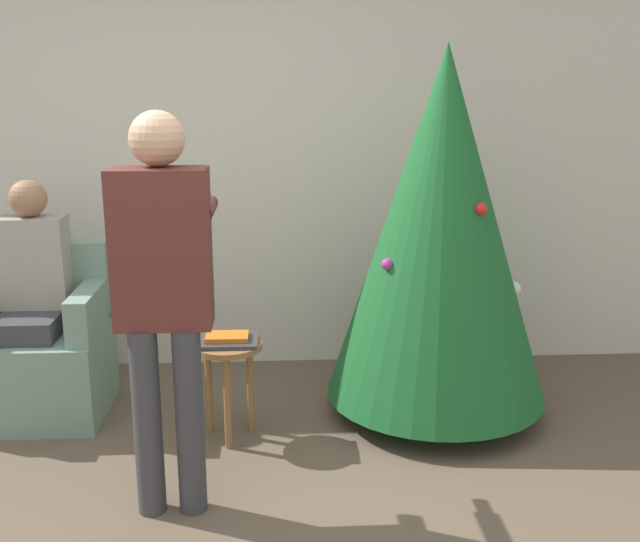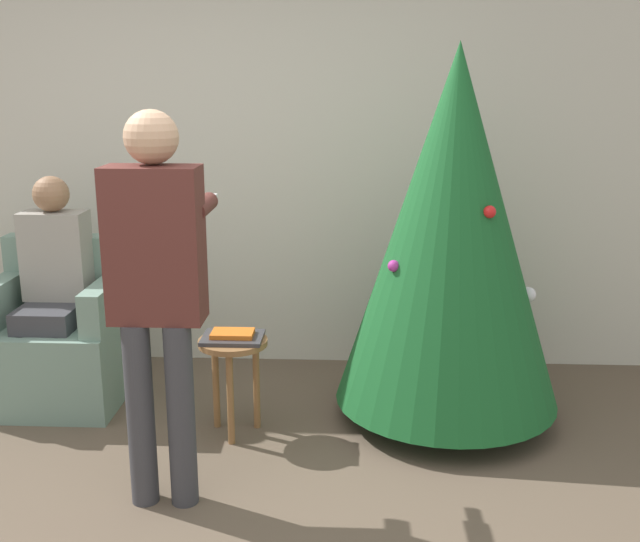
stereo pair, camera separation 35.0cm
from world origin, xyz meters
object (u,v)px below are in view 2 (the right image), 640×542
Objects in this scene: christmas_tree at (452,230)px; armchair at (60,342)px; side_stool at (233,358)px; person_seated at (53,281)px; person_standing at (157,277)px.

christmas_tree reaches higher than armchair.
christmas_tree is 1.32m from side_stool.
christmas_tree is 2.16× the size of armchair.
christmas_tree is at bearing -3.18° from person_seated.
person_standing is 0.89m from side_stool.
person_seated is (0.00, -0.02, 0.37)m from armchair.
person_seated reaches higher than side_stool.
christmas_tree is 2.31m from armchair.
side_stool is (1.07, -0.38, 0.07)m from armchair.
person_standing is at bearing -49.28° from armchair.
christmas_tree reaches higher than side_stool.
side_stool is at bearing -18.73° from person_seated.
armchair is at bearing 176.30° from christmas_tree.
person_seated is 1.17m from side_stool.
christmas_tree is at bearing -3.70° from armchair.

